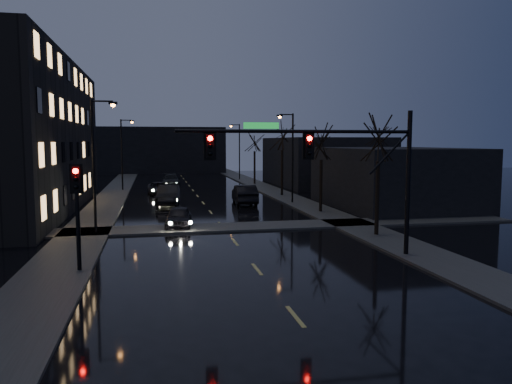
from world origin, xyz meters
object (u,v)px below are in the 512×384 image
oncoming_car_d (171,180)px  lead_car (245,194)px  oncoming_car_a (179,217)px  oncoming_car_b (168,195)px  oncoming_car_c (159,188)px

oncoming_car_d → lead_car: (5.82, -18.78, 0.08)m
oncoming_car_a → lead_car: (6.38, 11.15, 0.17)m
oncoming_car_d → oncoming_car_a: bearing=-90.2°
oncoming_car_b → oncoming_car_a: bearing=-82.7°
lead_car → oncoming_car_b: bearing=-5.0°
oncoming_car_b → oncoming_car_d: bearing=93.2°
oncoming_car_c → lead_car: lead_car is taller
oncoming_car_b → lead_car: 6.73m
lead_car → oncoming_car_c: bearing=-49.6°
oncoming_car_d → oncoming_car_c: bearing=-98.9°
oncoming_car_c → oncoming_car_d: bearing=76.8°
oncoming_car_a → lead_car: bearing=66.4°
oncoming_car_a → oncoming_car_d: oncoming_car_d is taller
oncoming_car_d → lead_car: bearing=-71.9°
oncoming_car_c → oncoming_car_d: oncoming_car_d is taller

